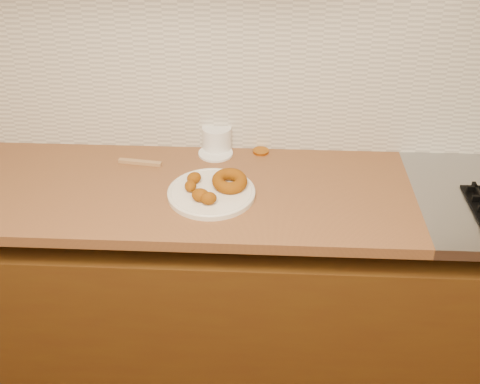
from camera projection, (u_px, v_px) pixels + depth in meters
The scene contains 11 objects.
wall_back at pixel (275, 35), 1.98m from camera, with size 4.00×0.02×2.70m, color beige.
base_cabinet at pixel (267, 295), 2.26m from camera, with size 3.60×0.60×0.77m, color #4B2D0D.
butcher_block at pixel (90, 189), 2.01m from camera, with size 2.30×0.62×0.04m, color brown.
backsplash at pixel (274, 76), 2.05m from camera, with size 3.60×0.02×0.60m, color beige.
donut_plate at pixel (211, 193), 1.94m from camera, with size 0.30×0.30×0.02m, color white.
ring_donut at pixel (230, 181), 1.95m from camera, with size 0.13×0.13×0.04m, color #803E02.
fried_dough_chunks at pixel (199, 190), 1.90m from camera, with size 0.13×0.19×0.04m.
plastic_tub at pixel (217, 138), 2.19m from camera, with size 0.11×0.11×0.10m, color white.
tub_lid at pixel (216, 153), 2.18m from camera, with size 0.13×0.13×0.01m, color white.
brass_jar_lid at pixel (261, 151), 2.19m from camera, with size 0.06×0.06×0.01m, color #B46B1B.
wooden_utensil at pixel (140, 162), 2.11m from camera, with size 0.17×0.02×0.01m, color #A3794D.
Camera 1 is at (-0.03, 0.04, 1.99)m, focal length 42.00 mm.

